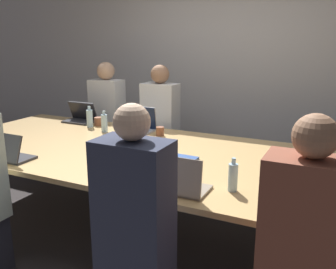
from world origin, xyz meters
The scene contains 19 objects.
ground_plane centered at (0.00, 0.00, 0.00)m, with size 24.00×24.00×0.00m, color #383333.
curtain_wall centered at (0.00, 1.92, 1.40)m, with size 12.00×0.06×2.80m.
conference_table centered at (0.00, 0.00, 0.73)m, with size 4.28×1.67×0.77m.
laptop_near_left centered at (-1.00, -0.68, 0.84)m, with size 0.31×0.23×0.23m.
laptop_near_midright centered at (0.49, -0.67, 0.84)m, with size 0.32×0.25×0.25m.
person_near_midright centered at (0.42, -1.12, 0.68)m, with size 0.40×0.24×1.41m.
bottle_near_midright centered at (0.77, -0.49, 0.87)m, with size 0.06×0.06×0.22m.
laptop_far_left centered at (-1.39, 0.70, 0.84)m, with size 0.36×0.23×0.23m.
person_far_left centered at (-1.31, 1.12, 0.70)m, with size 0.40×0.24×1.44m.
cup_far_left centered at (-1.10, 0.63, 0.82)m, with size 0.09×0.09×0.09m.
bottle_far_left centered at (-1.14, 0.54, 0.87)m, with size 0.07×0.07×0.23m.
laptop_far_midleft centered at (-0.57, 0.62, 0.84)m, with size 0.35×0.25×0.25m.
person_far_midleft centered at (-0.55, 1.07, 0.69)m, with size 0.40×0.24×1.43m.
cup_far_midleft centered at (-0.28, 0.55, 0.81)m, with size 0.08×0.08×0.09m.
bottle_far_midleft centered at (-0.87, 0.43, 0.87)m, with size 0.07×0.07×0.22m.
laptop_near_right centered at (1.24, -0.60, 0.85)m, with size 0.32×0.26×0.27m.
person_near_right centered at (1.27, -1.02, 0.69)m, with size 0.40×0.24×1.42m.
stapler centered at (-0.11, -0.05, 0.79)m, with size 0.11×0.15×0.05m.
notebook centered at (0.24, -0.07, 0.78)m, with size 0.22×0.18×0.02m.
Camera 1 is at (1.38, -2.68, 1.73)m, focal length 40.00 mm.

